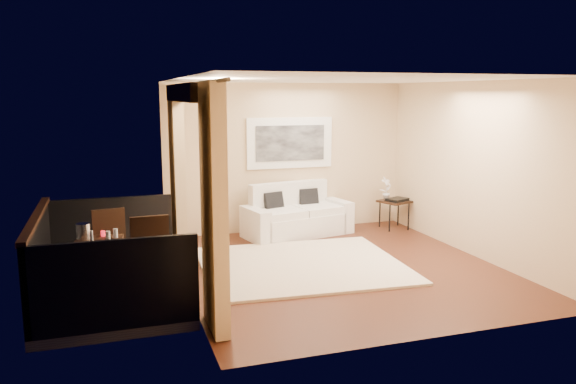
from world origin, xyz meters
name	(u,v)px	position (x,y,z in m)	size (l,w,h in m)	color
floor	(339,268)	(0.00, 0.00, 0.00)	(5.00, 5.00, 0.00)	#4F2617
room_shell	(188,93)	(-2.13, 0.00, 2.52)	(5.00, 6.40, 5.00)	white
balcony	(101,279)	(-3.31, 0.00, 0.18)	(1.81, 2.60, 1.17)	#605B56
curtains	(192,185)	(-2.11, 0.00, 1.34)	(0.16, 4.80, 2.64)	#DDBA88
artwork	(290,143)	(0.05, 2.46, 1.62)	(1.62, 0.07, 0.92)	white
rug	(302,265)	(-0.50, 0.24, 0.02)	(2.90, 2.53, 0.04)	#F3E1C4
sofa	(296,216)	(0.03, 2.09, 0.33)	(2.04, 1.20, 0.92)	white
side_table	(394,204)	(1.93, 1.92, 0.48)	(0.63, 0.63, 0.53)	black
tray	(397,200)	(1.97, 1.88, 0.56)	(0.38, 0.28, 0.05)	black
orchid	(386,188)	(1.81, 2.03, 0.75)	(0.23, 0.16, 0.44)	white
bistro_table	(98,247)	(-3.31, 0.04, 0.59)	(0.65, 0.65, 0.68)	black
balcony_chair_far	(109,238)	(-3.18, 0.54, 0.58)	(0.48, 0.49, 0.99)	black
balcony_chair_near	(152,254)	(-2.70, -0.59, 0.62)	(0.48, 0.48, 1.06)	black
ice_bucket	(83,231)	(-3.48, 0.17, 0.78)	(0.18, 0.18, 0.20)	white
candle	(103,234)	(-3.25, 0.23, 0.71)	(0.06, 0.06, 0.07)	red
vase	(92,238)	(-3.38, -0.17, 0.77)	(0.04, 0.04, 0.18)	silver
glass_a	(108,236)	(-3.19, -0.01, 0.74)	(0.06, 0.06, 0.12)	silver
glass_b	(115,233)	(-3.09, 0.10, 0.74)	(0.06, 0.06, 0.12)	silver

